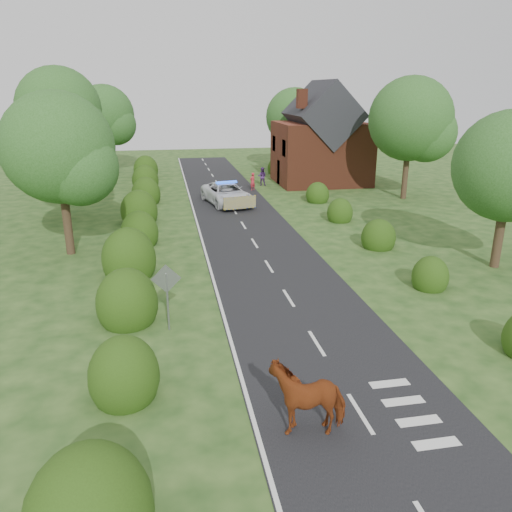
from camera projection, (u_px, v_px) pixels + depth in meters
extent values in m
plane|color=#204117|center=(317.00, 344.00, 17.25)|extent=(120.00, 120.00, 0.00)
cube|color=black|center=(246.00, 230.00, 31.23)|extent=(6.00, 70.00, 0.02)
cube|color=white|center=(360.00, 413.00, 13.51)|extent=(0.12, 1.80, 0.01)
cube|color=white|center=(317.00, 343.00, 17.24)|extent=(0.12, 1.80, 0.01)
cube|color=white|center=(289.00, 298.00, 20.97)|extent=(0.12, 1.80, 0.01)
cube|color=white|center=(269.00, 266.00, 24.70)|extent=(0.12, 1.80, 0.01)
cube|color=white|center=(255.00, 243.00, 28.43)|extent=(0.12, 1.80, 0.01)
cube|color=white|center=(243.00, 225.00, 32.16)|extent=(0.12, 1.80, 0.01)
cube|color=white|center=(235.00, 211.00, 35.89)|extent=(0.12, 1.80, 0.01)
cube|color=white|center=(228.00, 200.00, 39.62)|extent=(0.12, 1.80, 0.01)
cube|color=white|center=(222.00, 190.00, 43.35)|extent=(0.12, 1.80, 0.01)
cube|color=white|center=(217.00, 182.00, 47.07)|extent=(0.12, 1.80, 0.01)
cube|color=white|center=(212.00, 175.00, 50.80)|extent=(0.12, 1.80, 0.01)
cube|color=white|center=(209.00, 169.00, 54.53)|extent=(0.12, 1.80, 0.01)
cube|color=white|center=(206.00, 164.00, 58.26)|extent=(0.12, 1.80, 0.01)
cube|color=white|center=(203.00, 160.00, 61.99)|extent=(0.12, 1.80, 0.01)
cube|color=white|center=(200.00, 232.00, 30.73)|extent=(0.12, 70.00, 0.01)
cube|color=white|center=(436.00, 443.00, 12.36)|extent=(1.20, 0.35, 0.01)
cube|color=white|center=(419.00, 421.00, 13.20)|extent=(1.20, 0.35, 0.01)
cube|color=white|center=(403.00, 401.00, 14.03)|extent=(1.20, 0.35, 0.01)
cube|color=white|center=(389.00, 383.00, 14.87)|extent=(1.20, 0.35, 0.01)
ellipsoid|color=#284512|center=(124.00, 376.00, 14.09)|extent=(2.00, 2.10, 2.40)
ellipsoid|color=#284512|center=(127.00, 303.00, 18.69)|extent=(2.30, 2.41, 2.70)
ellipsoid|color=#284512|center=(129.00, 259.00, 23.29)|extent=(2.50, 2.62, 3.00)
ellipsoid|color=#284512|center=(140.00, 233.00, 28.05)|extent=(2.10, 2.20, 2.50)
ellipsoid|color=#284512|center=(139.00, 211.00, 32.65)|extent=(2.40, 2.52, 2.80)
ellipsoid|color=#284512|center=(146.00, 194.00, 38.31)|extent=(2.20, 2.31, 2.60)
ellipsoid|color=#284512|center=(145.00, 180.00, 43.86)|extent=(2.30, 2.41, 2.70)
ellipsoid|color=#284512|center=(146.00, 170.00, 49.43)|extent=(2.40, 2.52, 2.80)
ellipsoid|color=#284512|center=(430.00, 277.00, 21.92)|extent=(1.60, 1.68, 1.90)
ellipsoid|color=#284512|center=(378.00, 238.00, 27.53)|extent=(1.90, 2.00, 2.10)
ellipsoid|color=#284512|center=(340.00, 213.00, 33.11)|extent=(1.70, 1.78, 2.00)
ellipsoid|color=#284512|center=(317.00, 195.00, 38.76)|extent=(1.80, 1.89, 2.00)
ellipsoid|color=#284512|center=(276.00, 168.00, 51.78)|extent=(1.70, 1.78, 2.00)
cylinder|color=#332316|center=(67.00, 218.00, 26.08)|extent=(0.44, 0.44, 3.96)
sphere|color=#224C17|center=(58.00, 148.00, 24.94)|extent=(5.60, 5.60, 5.60)
sphere|color=#437C36|center=(79.00, 167.00, 24.87)|extent=(3.92, 3.92, 3.92)
cylinder|color=#332316|center=(64.00, 191.00, 33.32)|extent=(0.44, 0.44, 3.74)
sphere|color=#224C17|center=(58.00, 139.00, 32.24)|extent=(5.60, 5.60, 5.60)
sphere|color=#437C36|center=(74.00, 153.00, 32.15)|extent=(3.92, 3.92, 3.92)
cylinder|color=#332316|center=(66.00, 163.00, 42.21)|extent=(0.44, 0.44, 4.84)
sphere|color=#224C17|center=(59.00, 109.00, 40.81)|extent=(6.80, 6.80, 6.80)
sphere|color=#437C36|center=(75.00, 123.00, 40.73)|extent=(4.76, 4.76, 4.76)
cylinder|color=#332316|center=(108.00, 152.00, 52.06)|extent=(0.44, 0.44, 4.18)
sphere|color=#224C17|center=(104.00, 115.00, 50.86)|extent=(6.00, 6.00, 6.00)
sphere|color=#437C36|center=(115.00, 124.00, 50.78)|extent=(4.20, 4.20, 4.20)
cylinder|color=#332316|center=(499.00, 232.00, 24.18)|extent=(0.44, 0.44, 3.52)
sphere|color=#224C17|center=(510.00, 166.00, 23.16)|extent=(5.20, 5.20, 5.20)
cylinder|color=#332316|center=(406.00, 171.00, 39.48)|extent=(0.44, 0.44, 4.40)
sphere|color=#224C17|center=(411.00, 119.00, 38.20)|extent=(6.40, 6.40, 6.40)
sphere|color=#437C36|center=(427.00, 133.00, 38.12)|extent=(4.48, 4.48, 4.48)
cylinder|color=#332316|center=(293.00, 152.00, 53.60)|extent=(0.44, 0.44, 3.96)
sphere|color=#224C17|center=(294.00, 117.00, 52.45)|extent=(6.00, 6.00, 6.00)
sphere|color=#437C36|center=(305.00, 126.00, 52.36)|extent=(4.20, 4.20, 4.20)
cylinder|color=gray|center=(168.00, 302.00, 17.90)|extent=(0.08, 0.08, 2.20)
cube|color=gray|center=(166.00, 279.00, 17.62)|extent=(1.06, 0.04, 1.06)
cube|color=brown|center=(321.00, 153.00, 45.98)|extent=(8.00, 7.00, 5.50)
cube|color=black|center=(322.00, 114.00, 44.89)|extent=(5.94, 7.40, 5.94)
cube|color=brown|center=(302.00, 99.00, 42.14)|extent=(0.80, 0.80, 1.60)
imported|color=#75350D|center=(307.00, 399.00, 12.84)|extent=(2.29, 1.30, 1.58)
imported|color=silver|center=(227.00, 194.00, 37.87)|extent=(3.77, 6.23, 1.62)
cube|color=yellow|center=(240.00, 203.00, 35.31)|extent=(2.38, 0.53, 0.89)
cube|color=blue|center=(226.00, 182.00, 37.59)|extent=(1.63, 0.59, 0.14)
imported|color=red|center=(253.00, 182.00, 43.13)|extent=(0.67, 0.63, 1.54)
imported|color=#482563|center=(262.00, 176.00, 45.30)|extent=(0.97, 0.86, 1.65)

